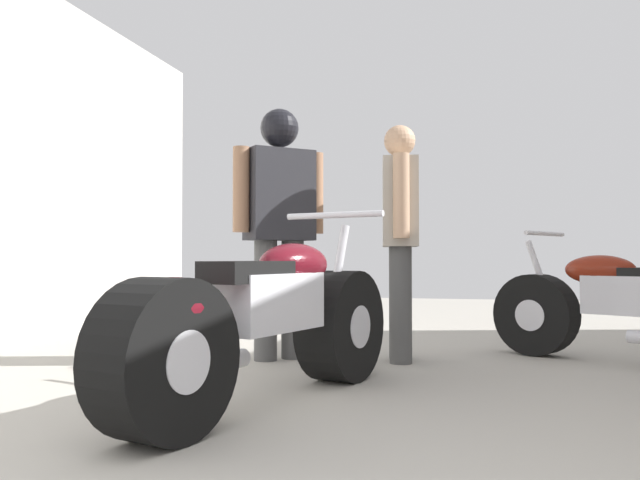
{
  "coord_description": "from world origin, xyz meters",
  "views": [
    {
      "loc": [
        0.49,
        -0.64,
        0.69
      ],
      "look_at": [
        -0.48,
        3.29,
        0.8
      ],
      "focal_mm": 36.44,
      "sensor_mm": 36.0,
      "label": 1
    }
  ],
  "objects_px": {
    "mechanic_with_helmet": "(279,209)",
    "motorcycle_maroon_cruiser": "(265,324)",
    "motorcycle_black_naked": "(638,309)",
    "mechanic_in_blue": "(400,227)"
  },
  "relations": [
    {
      "from": "motorcycle_black_naked",
      "to": "mechanic_in_blue",
      "type": "distance_m",
      "value": 1.59
    },
    {
      "from": "motorcycle_black_naked",
      "to": "mechanic_with_helmet",
      "type": "relative_size",
      "value": 0.99
    },
    {
      "from": "motorcycle_maroon_cruiser",
      "to": "mechanic_with_helmet",
      "type": "bearing_deg",
      "value": 104.78
    },
    {
      "from": "motorcycle_maroon_cruiser",
      "to": "mechanic_in_blue",
      "type": "xyz_separation_m",
      "value": [
        0.45,
        1.49,
        0.51
      ]
    },
    {
      "from": "motorcycle_maroon_cruiser",
      "to": "motorcycle_black_naked",
      "type": "height_order",
      "value": "motorcycle_maroon_cruiser"
    },
    {
      "from": "motorcycle_maroon_cruiser",
      "to": "mechanic_with_helmet",
      "type": "relative_size",
      "value": 1.17
    },
    {
      "from": "mechanic_with_helmet",
      "to": "mechanic_in_blue",
      "type": "bearing_deg",
      "value": 8.64
    },
    {
      "from": "motorcycle_black_naked",
      "to": "mechanic_with_helmet",
      "type": "distance_m",
      "value": 2.41
    },
    {
      "from": "mechanic_with_helmet",
      "to": "motorcycle_maroon_cruiser",
      "type": "bearing_deg",
      "value": -75.22
    },
    {
      "from": "mechanic_in_blue",
      "to": "mechanic_with_helmet",
      "type": "height_order",
      "value": "mechanic_with_helmet"
    }
  ]
}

